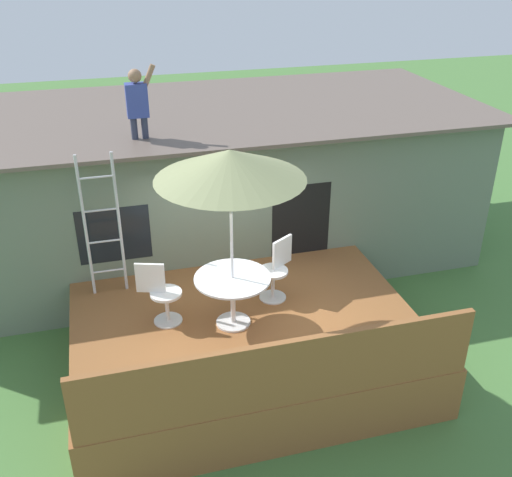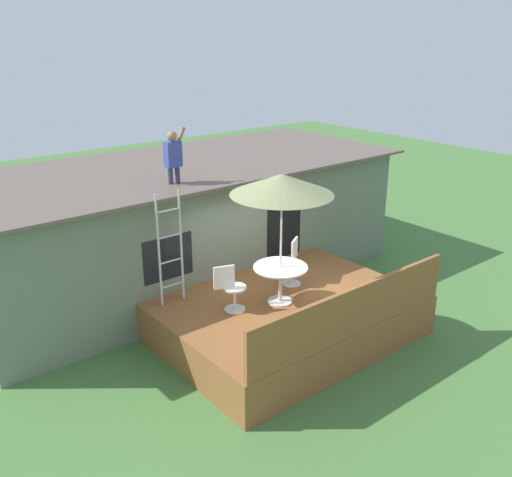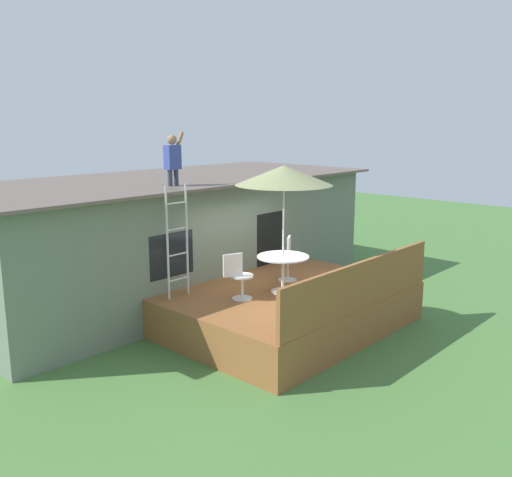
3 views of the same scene
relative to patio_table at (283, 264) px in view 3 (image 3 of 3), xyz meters
name	(u,v)px [view 3 (image 3 of 3)]	position (x,y,z in m)	size (l,w,h in m)	color
ground_plane	(285,326)	(0.18, 0.08, -1.39)	(40.00, 40.00, 0.00)	#477538
house	(173,235)	(0.18, 3.68, 0.04)	(10.50, 4.50, 2.85)	slate
deck	(285,308)	(0.18, 0.08, -0.99)	(4.80, 3.70, 0.80)	brown
deck_railing	(362,285)	(0.18, -1.72, -0.14)	(4.70, 0.08, 0.90)	brown
patio_table	(283,264)	(0.00, 0.00, 0.00)	(1.04, 1.04, 0.74)	silver
patio_umbrella	(284,175)	(0.00, 0.00, 1.76)	(1.90, 1.90, 2.54)	silver
step_ladder	(177,242)	(-1.61, 1.31, 0.51)	(0.52, 0.04, 2.20)	silver
person_figure	(173,156)	(-0.88, 2.27, 2.07)	(0.47, 0.20, 1.11)	#33384C
patio_chair_left	(239,277)	(-0.94, 0.31, -0.13)	(0.61, 0.44, 0.92)	silver
patio_chair_right	(288,259)	(0.78, 0.51, -0.13)	(0.57, 0.46, 0.92)	silver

